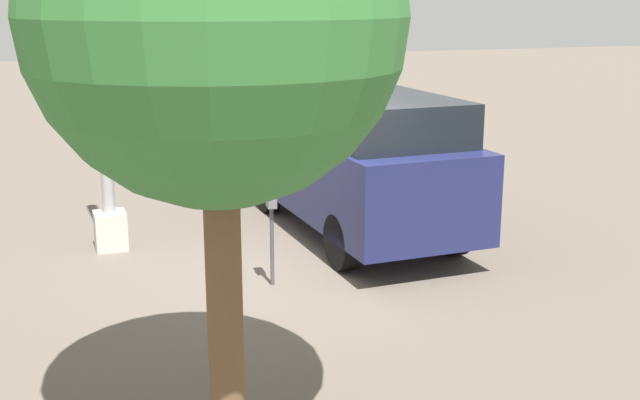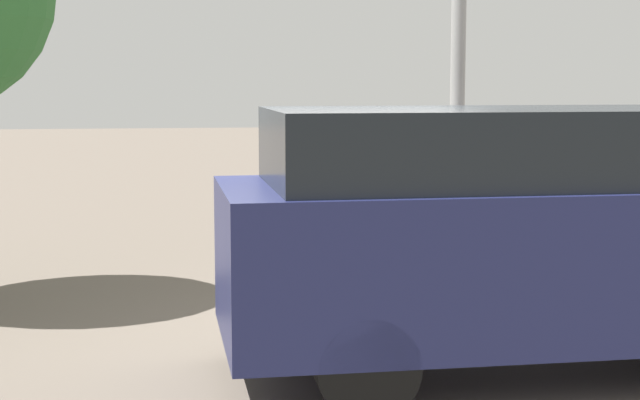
{
  "view_description": "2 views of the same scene",
  "coord_description": "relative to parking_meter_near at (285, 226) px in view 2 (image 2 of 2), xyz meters",
  "views": [
    {
      "loc": [
        -9.61,
        3.31,
        3.52
      ],
      "look_at": [
        -0.53,
        -0.03,
        1.07
      ],
      "focal_mm": 45.0,
      "sensor_mm": 36.0,
      "label": 1
    },
    {
      "loc": [
        -1.44,
        -8.84,
        2.43
      ],
      "look_at": [
        -0.15,
        0.13,
        1.31
      ],
      "focal_mm": 55.0,
      "sensor_mm": 36.0,
      "label": 2
    }
  ],
  "objects": [
    {
      "name": "lamp_post",
      "position": [
        2.23,
        1.75,
        0.89
      ],
      "size": [
        0.44,
        0.44,
        5.51
      ],
      "color": "beige",
      "rests_on": "ground"
    },
    {
      "name": "ground_plane",
      "position": [
        0.43,
        -0.58,
        -1.0
      ],
      "size": [
        80.0,
        80.0,
        0.0
      ],
      "primitive_type": "plane",
      "color": "#60564C"
    },
    {
      "name": "parking_meter_near",
      "position": [
        0.0,
        0.0,
        0.0
      ],
      "size": [
        0.21,
        0.13,
        1.35
      ],
      "rotation": [
        0.0,
        0.0,
        -0.12
      ],
      "color": "#4C4C4C",
      "rests_on": "ground"
    },
    {
      "name": "parked_van",
      "position": [
        1.84,
        -1.86,
        0.21
      ],
      "size": [
        5.18,
        2.04,
        2.2
      ],
      "rotation": [
        0.0,
        0.0,
        0.02
      ],
      "color": "navy",
      "rests_on": "ground"
    }
  ]
}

